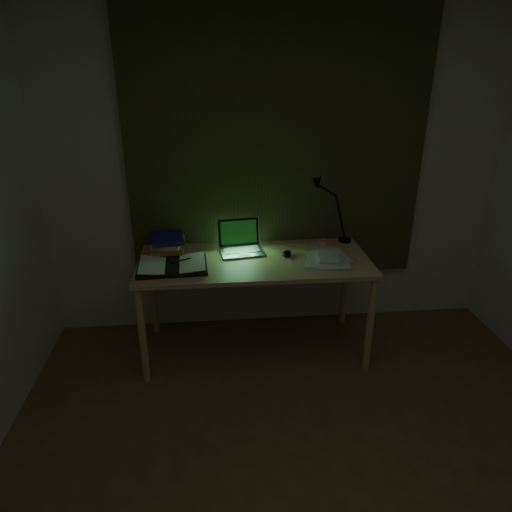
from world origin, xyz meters
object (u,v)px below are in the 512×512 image
Objects in this scene: open_textbook at (172,265)px; loose_papers at (321,257)px; desk at (254,305)px; desk_lamp at (347,209)px; laptop at (242,239)px; book_stack at (168,244)px.

open_textbook is 1.37× the size of loose_papers.
desk is 3.09× the size of desk_lamp.
open_textbook reaches higher than loose_papers.
open_textbook is at bearing -163.42° from laptop.
desk is 3.54× the size of open_textbook.
loose_papers is at bearing 0.83° from open_textbook.
book_stack is 0.50× the size of desk_lamp.
laptop is 0.67× the size of desk_lamp.
desk_lamp is at bearing 21.25° from desk.
open_textbook is at bearing -79.71° from book_stack.
loose_papers is (0.55, -0.15, -0.10)m from laptop.
desk_lamp is at bearing 3.59° from laptop.
laptop is 0.54m from book_stack.
desk_lamp is at bearing 4.73° from book_stack.
open_textbook is 1.75× the size of book_stack.
book_stack is 0.78× the size of loose_papers.
laptop reaches higher than book_stack.
laptop reaches higher than loose_papers.
laptop is 0.76× the size of open_textbook.
laptop is (-0.08, 0.12, 0.48)m from desk.
book_stack reaches higher than open_textbook.
desk_lamp is (0.73, 0.29, 0.64)m from desk.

